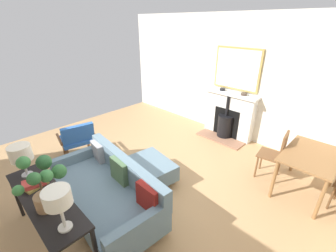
{
  "coord_description": "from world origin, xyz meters",
  "views": [
    {
      "loc": [
        1.9,
        2.74,
        2.6
      ],
      "look_at": [
        -0.8,
        0.11,
        0.82
      ],
      "focal_mm": 23.73,
      "sensor_mm": 36.0,
      "label": 1
    }
  ],
  "objects_px": {
    "potted_plant": "(43,181)",
    "dining_table": "(310,160)",
    "table_lamp_near_end": "(21,154)",
    "table_lamp_far_end": "(58,199)",
    "sofa": "(108,191)",
    "mantel_bowl_far": "(244,94)",
    "armchair_accent": "(77,138)",
    "ottoman": "(152,168)",
    "fireplace": "(228,117)",
    "book_stack": "(35,184)",
    "mantel_bowl_near": "(222,89)",
    "console_table": "(45,203)",
    "dining_chair_near_fireplace": "(277,152)"
  },
  "relations": [
    {
      "from": "potted_plant",
      "to": "dining_table",
      "type": "height_order",
      "value": "potted_plant"
    },
    {
      "from": "table_lamp_near_end",
      "to": "table_lamp_far_end",
      "type": "xyz_separation_m",
      "value": [
        0.0,
        1.21,
        0.04
      ]
    },
    {
      "from": "sofa",
      "to": "dining_table",
      "type": "height_order",
      "value": "sofa"
    },
    {
      "from": "mantel_bowl_far",
      "to": "dining_table",
      "type": "bearing_deg",
      "value": 60.46
    },
    {
      "from": "mantel_bowl_far",
      "to": "armchair_accent",
      "type": "relative_size",
      "value": 0.17
    },
    {
      "from": "ottoman",
      "to": "armchair_accent",
      "type": "height_order",
      "value": "armchair_accent"
    },
    {
      "from": "fireplace",
      "to": "mantel_bowl_far",
      "type": "height_order",
      "value": "mantel_bowl_far"
    },
    {
      "from": "mantel_bowl_far",
      "to": "sofa",
      "type": "distance_m",
      "value": 3.51
    },
    {
      "from": "mantel_bowl_far",
      "to": "book_stack",
      "type": "distance_m",
      "value": 4.25
    },
    {
      "from": "mantel_bowl_near",
      "to": "console_table",
      "type": "bearing_deg",
      "value": 3.3
    },
    {
      "from": "ottoman",
      "to": "dining_table",
      "type": "distance_m",
      "value": 2.58
    },
    {
      "from": "dining_table",
      "to": "potted_plant",
      "type": "bearing_deg",
      "value": -29.51
    },
    {
      "from": "fireplace",
      "to": "ottoman",
      "type": "xyz_separation_m",
      "value": [
        2.45,
        -0.06,
        -0.25
      ]
    },
    {
      "from": "armchair_accent",
      "to": "console_table",
      "type": "height_order",
      "value": "armchair_accent"
    },
    {
      "from": "dining_chair_near_fireplace",
      "to": "mantel_bowl_far",
      "type": "bearing_deg",
      "value": -128.58
    },
    {
      "from": "potted_plant",
      "to": "dining_chair_near_fireplace",
      "type": "distance_m",
      "value": 3.54
    },
    {
      "from": "mantel_bowl_near",
      "to": "dining_chair_near_fireplace",
      "type": "bearing_deg",
      "value": 61.53
    },
    {
      "from": "sofa",
      "to": "potted_plant",
      "type": "relative_size",
      "value": 3.43
    },
    {
      "from": "fireplace",
      "to": "table_lamp_near_end",
      "type": "distance_m",
      "value": 4.24
    },
    {
      "from": "mantel_bowl_near",
      "to": "dining_table",
      "type": "bearing_deg",
      "value": 66.93
    },
    {
      "from": "fireplace",
      "to": "dining_table",
      "type": "distance_m",
      "value": 2.18
    },
    {
      "from": "ottoman",
      "to": "table_lamp_far_end",
      "type": "bearing_deg",
      "value": 20.56
    },
    {
      "from": "armchair_accent",
      "to": "potted_plant",
      "type": "xyz_separation_m",
      "value": [
        1.13,
        1.81,
        0.59
      ]
    },
    {
      "from": "dining_chair_near_fireplace",
      "to": "mantel_bowl_near",
      "type": "bearing_deg",
      "value": -118.47
    },
    {
      "from": "console_table",
      "to": "table_lamp_far_end",
      "type": "distance_m",
      "value": 0.76
    },
    {
      "from": "mantel_bowl_near",
      "to": "console_table",
      "type": "height_order",
      "value": "mantel_bowl_near"
    },
    {
      "from": "fireplace",
      "to": "mantel_bowl_far",
      "type": "bearing_deg",
      "value": 97.59
    },
    {
      "from": "sofa",
      "to": "console_table",
      "type": "distance_m",
      "value": 0.86
    },
    {
      "from": "ottoman",
      "to": "console_table",
      "type": "bearing_deg",
      "value": 1.24
    },
    {
      "from": "sofa",
      "to": "dining_chair_near_fireplace",
      "type": "height_order",
      "value": "dining_chair_near_fireplace"
    },
    {
      "from": "book_stack",
      "to": "dining_chair_near_fireplace",
      "type": "xyz_separation_m",
      "value": [
        -3.26,
        1.77,
        -0.23
      ]
    },
    {
      "from": "dining_table",
      "to": "mantel_bowl_far",
      "type": "bearing_deg",
      "value": -119.54
    },
    {
      "from": "console_table",
      "to": "dining_table",
      "type": "relative_size",
      "value": 1.47
    },
    {
      "from": "table_lamp_far_end",
      "to": "potted_plant",
      "type": "xyz_separation_m",
      "value": [
        -0.01,
        -0.43,
        -0.04
      ]
    },
    {
      "from": "table_lamp_near_end",
      "to": "console_table",
      "type": "bearing_deg",
      "value": 90.0
    },
    {
      "from": "mantel_bowl_near",
      "to": "ottoman",
      "type": "xyz_separation_m",
      "value": [
        2.49,
        0.2,
        -0.9
      ]
    },
    {
      "from": "mantel_bowl_near",
      "to": "dining_chair_near_fireplace",
      "type": "distance_m",
      "value": 2.06
    },
    {
      "from": "table_lamp_near_end",
      "to": "dining_table",
      "type": "relative_size",
      "value": 0.41
    },
    {
      "from": "book_stack",
      "to": "mantel_bowl_far",
      "type": "bearing_deg",
      "value": 172.02
    },
    {
      "from": "sofa",
      "to": "console_table",
      "type": "bearing_deg",
      "value": -0.55
    },
    {
      "from": "mantel_bowl_far",
      "to": "book_stack",
      "type": "relative_size",
      "value": 0.46
    },
    {
      "from": "table_lamp_near_end",
      "to": "book_stack",
      "type": "height_order",
      "value": "table_lamp_near_end"
    },
    {
      "from": "table_lamp_near_end",
      "to": "book_stack",
      "type": "bearing_deg",
      "value": 89.84
    },
    {
      "from": "sofa",
      "to": "potted_plant",
      "type": "bearing_deg",
      "value": 11.52
    },
    {
      "from": "ottoman",
      "to": "book_stack",
      "type": "distance_m",
      "value": 1.81
    },
    {
      "from": "ottoman",
      "to": "table_lamp_near_end",
      "type": "distance_m",
      "value": 1.98
    },
    {
      "from": "sofa",
      "to": "console_table",
      "type": "relative_size",
      "value": 1.29
    },
    {
      "from": "mantel_bowl_near",
      "to": "dining_table",
      "type": "relative_size",
      "value": 0.12
    },
    {
      "from": "mantel_bowl_near",
      "to": "mantel_bowl_far",
      "type": "distance_m",
      "value": 0.56
    },
    {
      "from": "mantel_bowl_near",
      "to": "mantel_bowl_far",
      "type": "relative_size",
      "value": 0.94
    }
  ]
}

